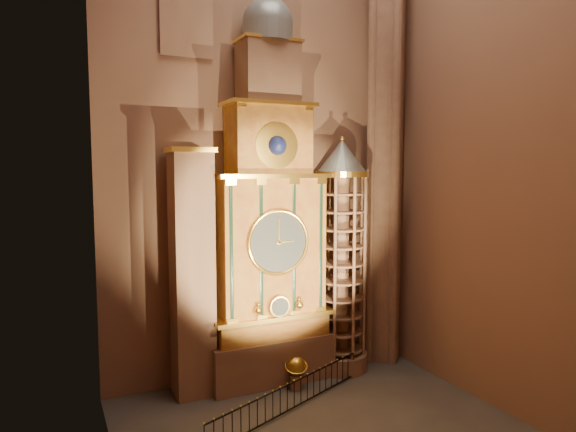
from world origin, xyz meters
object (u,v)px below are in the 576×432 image
celestial_globe (296,370)px  iron_railing (291,397)px  astronomical_clock (269,231)px  portrait_tower (192,272)px  stair_turret (341,258)px

celestial_globe → iron_railing: size_ratio=0.18×
astronomical_clock → portrait_tower: 3.73m
portrait_tower → iron_railing: bearing=-46.6°
celestial_globe → astronomical_clock: bearing=114.4°
iron_railing → astronomical_clock: bearing=81.9°
celestial_globe → iron_railing: (-1.08, -1.70, -0.26)m
astronomical_clock → iron_railing: (-0.44, -3.11, -6.09)m
portrait_tower → celestial_globe: (4.04, -1.42, -4.30)m
stair_turret → celestial_globe: 5.39m
portrait_tower → iron_railing: 6.27m
stair_turret → iron_railing: (-3.94, -2.84, -4.68)m
astronomical_clock → celestial_globe: (0.64, -1.41, -5.83)m
celestial_globe → portrait_tower: bearing=160.6°
astronomical_clock → stair_turret: astronomical_clock is taller
stair_turret → celestial_globe: (-2.86, -1.14, -4.42)m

